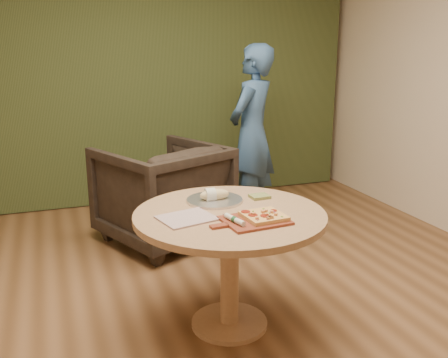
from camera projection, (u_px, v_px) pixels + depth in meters
name	position (u px, v px, depth m)	size (l,w,h in m)	color
room_shell	(235.00, 104.00, 2.71)	(5.04, 6.04, 2.84)	brown
curtain	(138.00, 74.00, 5.35)	(4.80, 0.14, 2.78)	#2D3819
pedestal_table	(230.00, 234.00, 2.99)	(1.14, 1.14, 0.75)	tan
pizza_paddle	(253.00, 221.00, 2.79)	(0.46, 0.31, 0.01)	maroon
flatbread_pizza	(264.00, 216.00, 2.81)	(0.24, 0.24, 0.04)	#E1AA57
cutlery_roll	(235.00, 220.00, 2.74)	(0.07, 0.20, 0.03)	beige
newspaper	(187.00, 218.00, 2.84)	(0.30, 0.25, 0.01)	beige
serving_tray	(215.00, 200.00, 3.16)	(0.36, 0.36, 0.02)	silver
bread_roll	(213.00, 195.00, 3.15)	(0.19, 0.09, 0.09)	#D6BE82
green_packet	(260.00, 196.00, 3.23)	(0.12, 0.10, 0.02)	#575F2B
armchair	(162.00, 188.00, 4.39)	(0.94, 0.88, 0.97)	black
person_standing	(252.00, 133.00, 4.93)	(0.63, 0.41, 1.72)	#32537E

